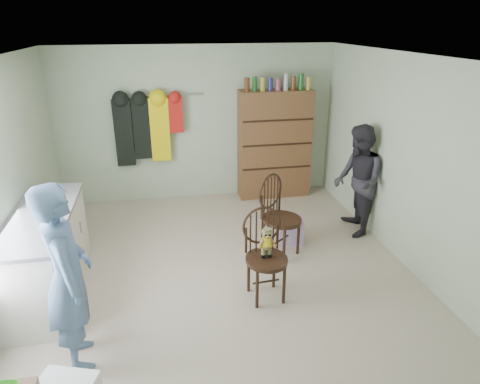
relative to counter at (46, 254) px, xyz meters
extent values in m
plane|color=beige|center=(1.95, 0.00, -0.47)|extent=(5.00, 5.00, 0.00)
plane|color=beige|center=(1.95, 2.50, 0.78)|extent=(4.50, 0.00, 4.50)
plane|color=beige|center=(-0.30, 0.00, 0.78)|extent=(0.00, 5.00, 5.00)
plane|color=beige|center=(4.20, 0.00, 0.78)|extent=(0.00, 5.00, 5.00)
plane|color=white|center=(1.95, 0.00, 2.03)|extent=(5.00, 5.00, 0.00)
cube|color=silver|center=(0.00, 0.00, -0.02)|extent=(0.60, 1.80, 0.90)
cube|color=slate|center=(0.00, 0.00, 0.45)|extent=(0.64, 1.86, 0.04)
cylinder|color=#99999E|center=(0.31, -0.45, 0.07)|extent=(0.02, 0.02, 0.14)
cylinder|color=#99999E|center=(0.31, 0.45, 0.07)|extent=(0.02, 0.02, 0.14)
cylinder|color=#331E12|center=(2.34, -0.59, 0.00)|extent=(0.49, 0.49, 0.04)
cylinder|color=#331E12|center=(2.20, -0.75, -0.25)|extent=(0.04, 0.04, 0.45)
cylinder|color=#331E12|center=(2.50, -0.72, -0.25)|extent=(0.04, 0.04, 0.45)
cylinder|color=#331E12|center=(2.17, -0.44, -0.25)|extent=(0.04, 0.04, 0.45)
cylinder|color=#331E12|center=(2.47, -0.41, -0.25)|extent=(0.04, 0.04, 0.45)
torus|color=#331E12|center=(2.32, -0.41, 0.32)|extent=(0.44, 0.06, 0.44)
cylinder|color=#331E12|center=(2.14, -0.43, 0.17)|extent=(0.03, 0.03, 0.30)
cylinder|color=#331E12|center=(2.50, -0.40, 0.17)|extent=(0.03, 0.03, 0.30)
cylinder|color=yellow|center=(2.34, -0.57, 0.20)|extent=(0.11, 0.11, 0.10)
cylinder|color=#475128|center=(2.34, -0.57, 0.10)|extent=(0.06, 0.06, 0.16)
sphere|color=#9E7042|center=(2.34, -0.57, 0.30)|extent=(0.10, 0.10, 0.10)
cylinder|color=#475128|center=(2.34, -0.57, 0.34)|extent=(0.08, 0.08, 0.03)
cube|color=black|center=(2.34, -0.61, 0.31)|extent=(0.07, 0.01, 0.02)
cylinder|color=#331E12|center=(2.75, 0.28, 0.03)|extent=(0.67, 0.67, 0.05)
cylinder|color=#331E12|center=(2.73, 0.06, -0.23)|extent=(0.04, 0.04, 0.47)
cylinder|color=#331E12|center=(2.98, 0.25, -0.23)|extent=(0.04, 0.04, 0.47)
cylinder|color=#331E12|center=(2.52, 0.31, -0.23)|extent=(0.04, 0.04, 0.47)
cylinder|color=#331E12|center=(2.77, 0.51, -0.23)|extent=(0.04, 0.04, 0.47)
torus|color=#331E12|center=(2.64, 0.43, 0.37)|extent=(0.38, 0.31, 0.46)
cylinder|color=#331E12|center=(2.49, 0.30, 0.21)|extent=(0.03, 0.03, 0.32)
cylinder|color=#331E12|center=(2.79, 0.54, 0.21)|extent=(0.03, 0.03, 0.32)
cube|color=pink|center=(2.97, 0.57, -0.29)|extent=(0.41, 0.36, 0.37)
imported|color=slate|center=(0.47, -1.15, 0.38)|extent=(0.54, 0.70, 1.70)
imported|color=#2D2B33|center=(3.95, 0.70, 0.31)|extent=(0.71, 0.85, 1.56)
cube|color=brown|center=(3.20, 2.30, 0.43)|extent=(1.20, 0.38, 1.80)
cube|color=#331E12|center=(3.20, 2.11, 0.08)|extent=(1.16, 0.02, 0.03)
cube|color=#331E12|center=(3.20, 2.11, 0.48)|extent=(1.16, 0.02, 0.03)
cube|color=#331E12|center=(3.20, 2.11, 0.88)|extent=(1.16, 0.02, 0.03)
cylinder|color=#592D14|center=(2.70, 2.20, 1.44)|extent=(0.09, 0.09, 0.22)
cylinder|color=#19591E|center=(2.82, 2.20, 1.44)|extent=(0.07, 0.07, 0.23)
cylinder|color=#A59933|center=(2.95, 2.20, 1.43)|extent=(0.08, 0.08, 0.21)
cylinder|color=navy|center=(3.07, 2.20, 1.43)|extent=(0.07, 0.07, 0.20)
cylinder|color=#8C3F59|center=(3.20, 2.20, 1.42)|extent=(0.09, 0.09, 0.18)
cylinder|color=#B2B2B7|center=(3.32, 2.20, 1.46)|extent=(0.07, 0.07, 0.26)
cylinder|color=#592D14|center=(3.45, 2.20, 1.44)|extent=(0.07, 0.07, 0.22)
cylinder|color=#19591E|center=(3.57, 2.20, 1.46)|extent=(0.08, 0.08, 0.26)
cylinder|color=#A59933|center=(3.70, 2.20, 1.43)|extent=(0.08, 0.08, 0.20)
cylinder|color=#99999E|center=(1.55, 2.44, 1.28)|extent=(1.00, 0.02, 0.02)
cube|color=black|center=(0.77, 2.38, 0.72)|extent=(0.28, 0.10, 1.05)
cube|color=black|center=(1.05, 2.38, 0.77)|extent=(0.26, 0.10, 0.95)
cube|color=yellow|center=(1.33, 2.38, 0.75)|extent=(0.30, 0.10, 1.00)
cube|color=red|center=(1.59, 2.38, 0.97)|extent=(0.22, 0.10, 0.55)
camera|label=1|loc=(1.30, -4.40, 2.37)|focal=32.00mm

